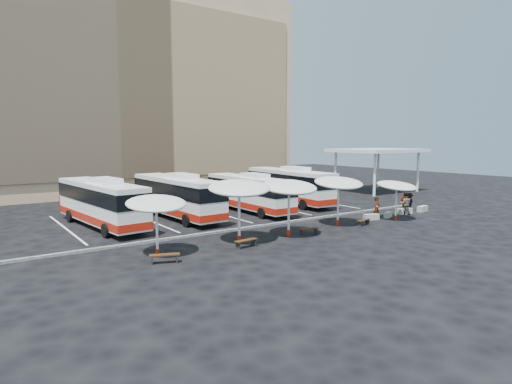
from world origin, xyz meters
TOP-DOWN VIEW (x-y plane):
  - ground at (0.00, 0.00)m, footprint 120.00×120.00m
  - sandstone_building at (0.00, 31.87)m, footprint 42.00×18.25m
  - service_canopy at (24.00, 10.00)m, footprint 10.00×8.00m
  - curb_divider at (0.00, 0.50)m, footprint 34.00×0.25m
  - bay_lines at (0.00, 8.00)m, footprint 24.15×12.00m
  - bus_0 at (-9.70, 7.27)m, footprint 3.52×11.53m
  - bus_1 at (-3.72, 7.36)m, footprint 3.03×11.55m
  - bus_2 at (2.78, 6.62)m, footprint 2.58×10.76m
  - bus_3 at (8.67, 8.19)m, footprint 3.23×11.79m
  - sunshade_0 at (-9.46, -2.56)m, footprint 3.62×3.65m
  - sunshade_1 at (-4.21, -2.61)m, footprint 4.97×4.99m
  - sunshade_2 at (-0.65, -3.01)m, footprint 4.51×4.54m
  - sunshade_3 at (4.62, -2.29)m, footprint 4.49×4.51m
  - sunshade_4 at (9.86, -3.44)m, footprint 3.19×3.22m
  - wood_bench_0 at (-9.74, -4.14)m, footprint 1.57×0.92m
  - wood_bench_1 at (-4.54, -3.85)m, footprint 1.53×0.56m
  - wood_bench_2 at (0.84, -3.30)m, footprint 1.38×0.72m
  - wood_bench_3 at (6.15, -3.40)m, footprint 1.45×0.62m
  - conc_bench_0 at (8.34, -2.30)m, footprint 1.30×0.81m
  - conc_bench_1 at (10.32, -2.37)m, footprint 1.23×0.82m
  - conc_bench_2 at (12.77, -2.19)m, footprint 1.39×0.71m
  - conc_bench_3 at (15.20, -2.27)m, footprint 1.37×0.65m
  - passenger_0 at (9.17, -2.15)m, footprint 0.71×0.56m
  - passenger_1 at (12.66, -2.36)m, footprint 1.11×1.14m
  - passenger_2 at (13.13, -1.88)m, footprint 1.09×0.60m
  - passenger_3 at (13.59, -2.02)m, footprint 1.27×0.95m

SIDE VIEW (x-z plane):
  - ground at x=0.00m, z-range 0.00..0.00m
  - bay_lines at x=0.00m, z-range 0.00..0.01m
  - curb_divider at x=0.00m, z-range 0.00..0.15m
  - conc_bench_1 at x=10.32m, z-range 0.00..0.44m
  - conc_bench_0 at x=8.34m, z-range 0.00..0.46m
  - conc_bench_3 at x=15.20m, z-range 0.00..0.49m
  - conc_bench_2 at x=12.77m, z-range 0.00..0.50m
  - wood_bench_2 at x=0.84m, z-range 0.11..0.52m
  - wood_bench_3 at x=6.15m, z-range 0.12..0.55m
  - wood_bench_1 at x=-4.54m, z-range 0.12..0.58m
  - wood_bench_0 at x=-9.74m, z-range 0.12..0.59m
  - passenger_0 at x=9.17m, z-range 0.00..1.72m
  - passenger_3 at x=13.59m, z-range 0.00..1.75m
  - passenger_2 at x=13.13m, z-range 0.00..1.76m
  - passenger_1 at x=12.66m, z-range 0.00..1.86m
  - bus_2 at x=2.78m, z-range 0.04..3.45m
  - bus_0 at x=-9.70m, z-range 0.04..3.64m
  - bus_1 at x=-3.72m, z-range 0.04..3.67m
  - bus_3 at x=8.67m, z-range 0.04..3.74m
  - sunshade_4 at x=9.86m, z-range 1.11..4.28m
  - sunshade_0 at x=-9.46m, z-range 1.17..4.52m
  - sunshade_3 at x=4.62m, z-range 1.29..4.97m
  - sunshade_2 at x=-0.65m, z-range 1.32..5.11m
  - sunshade_1 at x=-4.21m, z-range 1.38..5.31m
  - service_canopy at x=24.00m, z-range 2.27..7.47m
  - sandstone_building at x=0.00m, z-range -2.17..27.43m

